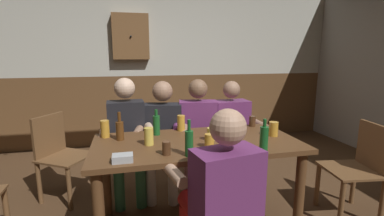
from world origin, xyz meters
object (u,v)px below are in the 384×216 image
at_px(person_2, 198,130).
at_px(dining_table, 197,154).
at_px(bottle_0, 264,138).
at_px(bottle_1, 120,130).
at_px(chair_empty_near_left, 60,154).
at_px(table_candle, 222,138).
at_px(plate_0, 227,131).
at_px(condiment_caddy, 123,158).
at_px(person_1, 163,133).
at_px(chair_empty_near_right, 359,167).
at_px(pint_glass_5, 105,129).
at_px(pint_glass_1, 149,136).
at_px(person_3, 233,129).
at_px(pint_glass_6, 181,123).
at_px(pint_glass_0, 211,134).
at_px(person_4, 220,189).
at_px(person_0, 127,133).
at_px(pint_glass_2, 209,141).
at_px(pint_glass_3, 273,129).
at_px(bottle_3, 189,142).
at_px(wall_dart_cabinet, 131,37).
at_px(bottle_2, 156,125).

bearing_deg(person_2, dining_table, 84.90).
bearing_deg(bottle_0, bottle_1, 153.88).
relative_size(chair_empty_near_left, table_candle, 11.00).
bearing_deg(plate_0, condiment_caddy, -151.08).
distance_m(person_1, chair_empty_near_right, 1.91).
distance_m(person_2, chair_empty_near_right, 1.58).
xyz_separation_m(person_1, chair_empty_near_left, (-1.06, 0.15, -0.20)).
height_order(chair_empty_near_left, bottle_1, bottle_1).
bearing_deg(pint_glass_5, person_1, 32.61).
bearing_deg(pint_glass_1, dining_table, 0.65).
xyz_separation_m(person_3, plate_0, (-0.25, -0.45, 0.12)).
relative_size(condiment_caddy, bottle_0, 0.56).
bearing_deg(pint_glass_6, pint_glass_0, -62.70).
height_order(person_1, condiment_caddy, person_1).
distance_m(plate_0, pint_glass_1, 0.77).
xyz_separation_m(pint_glass_5, pint_glass_6, (0.70, 0.06, -0.00)).
xyz_separation_m(person_4, pint_glass_6, (-0.05, 1.00, 0.19)).
xyz_separation_m(person_0, pint_glass_2, (0.63, -0.84, 0.13)).
height_order(chair_empty_near_left, table_candle, chair_empty_near_left).
xyz_separation_m(dining_table, pint_glass_1, (-0.40, -0.00, 0.18)).
relative_size(pint_glass_0, pint_glass_3, 0.86).
xyz_separation_m(table_candle, bottle_3, (-0.34, -0.24, 0.06)).
xyz_separation_m(plate_0, bottle_3, (-0.48, -0.52, 0.09)).
height_order(person_0, pint_glass_2, person_0).
bearing_deg(bottle_1, wall_dart_cabinet, 85.69).
bearing_deg(pint_glass_5, plate_0, -4.95).
bearing_deg(pint_glass_1, chair_empty_near_right, -5.99).
xyz_separation_m(chair_empty_near_left, pint_glass_6, (1.20, -0.45, 0.37)).
bearing_deg(person_2, person_1, 11.07).
bearing_deg(person_2, person_0, 10.51).
height_order(person_4, pint_glass_5, person_4).
bearing_deg(plate_0, person_1, 140.56).
bearing_deg(pint_glass_1, wall_dart_cabinet, 91.59).
bearing_deg(wall_dart_cabinet, person_3, -58.42).
relative_size(plate_0, pint_glass_2, 2.52).
xyz_separation_m(dining_table, bottle_3, (-0.14, -0.32, 0.22)).
bearing_deg(chair_empty_near_left, bottle_1, 78.18).
height_order(chair_empty_near_right, pint_glass_3, pint_glass_3).
distance_m(chair_empty_near_left, bottle_1, 0.97).
bearing_deg(pint_glass_3, bottle_2, 164.90).
height_order(chair_empty_near_left, condiment_caddy, chair_empty_near_left).
bearing_deg(table_candle, dining_table, 157.58).
xyz_separation_m(person_1, wall_dart_cabinet, (-0.26, 1.72, 1.09)).
bearing_deg(person_3, pint_glass_5, 12.46).
relative_size(bottle_3, pint_glass_5, 1.78).
height_order(person_0, bottle_0, person_0).
distance_m(person_3, chair_empty_near_right, 1.26).
relative_size(person_0, bottle_3, 4.67).
bearing_deg(dining_table, person_3, 48.01).
bearing_deg(person_0, person_2, 177.88).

